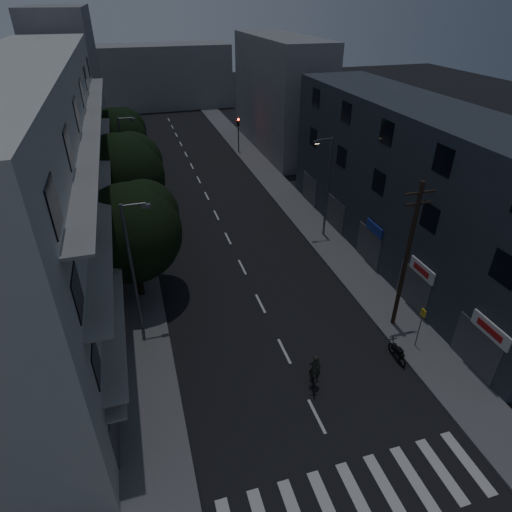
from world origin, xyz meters
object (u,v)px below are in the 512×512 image
bus_stop_sign (421,321)px  cyclist (314,376)px  utility_pole (407,256)px  motorcycle (397,353)px

bus_stop_sign → cyclist: 6.78m
utility_pole → bus_stop_sign: (0.15, -2.06, -2.98)m
utility_pole → cyclist: (-6.46, -3.04, -4.15)m
motorcycle → cyclist: cyclist is taller
bus_stop_sign → motorcycle: bus_stop_sign is taller
motorcycle → cyclist: (-5.11, -0.47, 0.29)m
motorcycle → cyclist: size_ratio=0.80×
utility_pole → motorcycle: bearing=-117.9°
utility_pole → bus_stop_sign: bearing=-85.9°
utility_pole → motorcycle: utility_pole is taller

